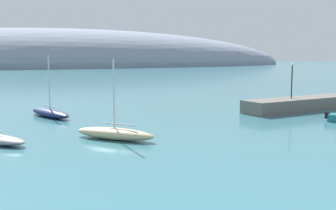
% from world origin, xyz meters
% --- Properties ---
extents(breakwater_rocks, '(24.46, 7.39, 1.70)m').
position_xyz_m(breakwater_rocks, '(23.12, 35.05, 0.85)').
color(breakwater_rocks, '#66605B').
rests_on(breakwater_rocks, ground).
extents(distant_ridge, '(289.12, 84.84, 42.15)m').
position_xyz_m(distant_ridge, '(18.45, 233.36, 0.00)').
color(distant_ridge, gray).
rests_on(distant_ridge, ground).
extents(sailboat_navy_mid_mooring, '(4.65, 8.39, 7.36)m').
position_xyz_m(sailboat_navy_mid_mooring, '(-11.58, 41.53, 0.51)').
color(sailboat_navy_mid_mooring, navy).
rests_on(sailboat_navy_mid_mooring, water).
extents(sailboat_sand_end_of_line, '(6.69, 6.99, 7.11)m').
position_xyz_m(sailboat_sand_end_of_line, '(-8.06, 25.76, 0.55)').
color(sailboat_sand_end_of_line, '#C6B284').
rests_on(sailboat_sand_end_of_line, water).
extents(harbor_lamp_post, '(0.36, 0.36, 4.60)m').
position_xyz_m(harbor_lamp_post, '(18.10, 34.31, 4.51)').
color(harbor_lamp_post, black).
rests_on(harbor_lamp_post, breakwater_rocks).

